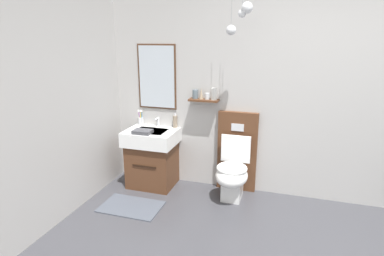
# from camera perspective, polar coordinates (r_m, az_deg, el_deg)

# --- Properties ---
(wall_back) EXTENTS (5.13, 0.52, 2.56)m
(wall_back) POSITION_cam_1_polar(r_m,az_deg,el_deg) (3.84, 20.88, 6.22)
(wall_back) COLOR #B7B5B2
(wall_back) RESTS_ON ground
(bath_mat) EXTENTS (0.68, 0.44, 0.01)m
(bath_mat) POSITION_cam_1_polar(r_m,az_deg,el_deg) (3.80, -10.80, -13.59)
(bath_mat) COLOR #474C56
(bath_mat) RESTS_ON ground
(vanity_sink_left) EXTENTS (0.63, 0.53, 0.74)m
(vanity_sink_left) POSITION_cam_1_polar(r_m,az_deg,el_deg) (4.13, -7.08, -5.00)
(vanity_sink_left) COLOR #56331E
(vanity_sink_left) RESTS_ON ground
(tap_on_left_sink) EXTENTS (0.03, 0.13, 0.11)m
(tap_on_left_sink) POSITION_cam_1_polar(r_m,az_deg,el_deg) (4.18, -6.14, 1.31)
(tap_on_left_sink) COLOR silver
(tap_on_left_sink) RESTS_ON vanity_sink_left
(toilet) EXTENTS (0.48, 0.62, 1.00)m
(toilet) POSITION_cam_1_polar(r_m,az_deg,el_deg) (3.87, 7.53, -6.75)
(toilet) COLOR #56331E
(toilet) RESTS_ON ground
(toothbrush_cup) EXTENTS (0.07, 0.07, 0.20)m
(toothbrush_cup) POSITION_cam_1_polar(r_m,az_deg,el_deg) (4.27, -9.09, 1.36)
(toothbrush_cup) COLOR silver
(toothbrush_cup) RESTS_ON vanity_sink_left
(soap_dispenser) EXTENTS (0.06, 0.06, 0.19)m
(soap_dispenser) POSITION_cam_1_polar(r_m,az_deg,el_deg) (4.09, -3.03, 1.18)
(soap_dispenser) COLOR gray
(soap_dispenser) RESTS_ON vanity_sink_left
(folded_hand_towel) EXTENTS (0.22, 0.16, 0.04)m
(folded_hand_towel) POSITION_cam_1_polar(r_m,az_deg,el_deg) (3.89, -8.81, -0.66)
(folded_hand_towel) COLOR #47474C
(folded_hand_towel) RESTS_ON vanity_sink_left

